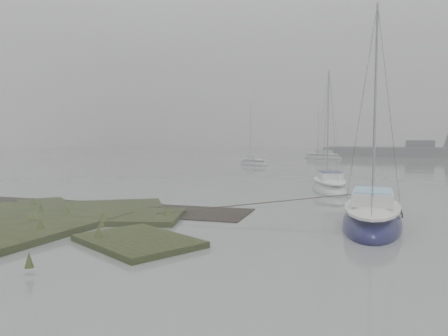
% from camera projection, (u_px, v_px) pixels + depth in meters
% --- Properties ---
extents(ground, '(160.00, 160.00, 0.00)m').
position_uv_depth(ground, '(315.00, 169.00, 40.97)').
color(ground, slate).
rests_on(ground, ground).
extents(sailboat_main, '(2.25, 6.05, 8.41)m').
position_uv_depth(sailboat_main, '(372.00, 219.00, 15.10)').
color(sailboat_main, '#13133C').
rests_on(sailboat_main, ground).
extents(sailboat_white, '(3.33, 5.54, 7.43)m').
position_uv_depth(sailboat_white, '(329.00, 187.00, 24.66)').
color(sailboat_white, silver).
rests_on(sailboat_white, ground).
extents(sailboat_far_a, '(4.81, 4.51, 7.02)m').
position_uv_depth(sailboat_far_a, '(254.00, 163.00, 47.49)').
color(sailboat_far_a, '#ADB0B6').
rests_on(sailboat_far_a, ground).
extents(sailboat_far_c, '(5.95, 3.61, 7.98)m').
position_uv_depth(sailboat_far_c, '(322.00, 157.00, 59.80)').
color(sailboat_far_c, '#A3A7AC').
rests_on(sailboat_far_c, ground).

